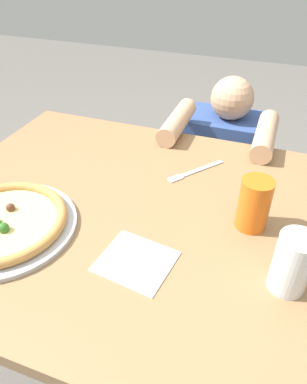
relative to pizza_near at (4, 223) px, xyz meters
name	(u,v)px	position (x,y,z in m)	size (l,w,h in m)	color
ground_plane	(140,355)	(0.27, 0.18, -0.77)	(8.00, 8.00, 0.00)	#66605B
dining_table	(136,239)	(0.27, 0.18, -0.13)	(1.16, 0.92, 0.75)	#936D47
pizza_near	(4,223)	(0.00, 0.00, 0.00)	(0.36, 0.36, 0.04)	#B7B7BC
drink_cup_colored	(254,204)	(0.57, 0.22, 0.05)	(0.08, 0.08, 0.14)	orange
water_cup_clear	(293,263)	(0.67, 0.05, 0.05)	(0.08, 0.08, 0.14)	silver
paper_napkin	(136,261)	(0.35, 0.01, -0.02)	(0.16, 0.14, 0.00)	white
fork	(194,172)	(0.38, 0.41, -0.02)	(0.14, 0.17, 0.00)	silver
diner_seated	(221,180)	(0.41, 0.88, -0.35)	(0.38, 0.51, 0.89)	#333847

